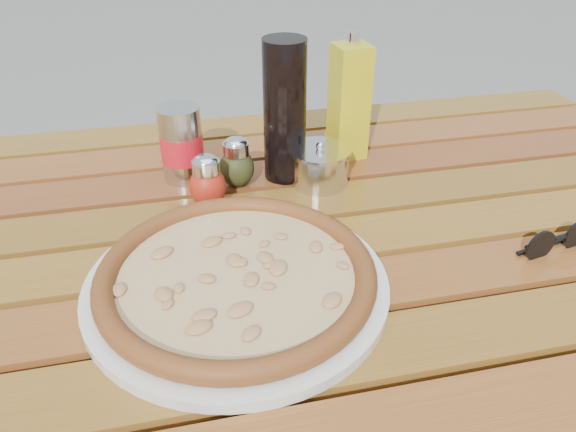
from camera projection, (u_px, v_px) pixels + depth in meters
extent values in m
cube|color=#321D0B|center=(504.00, 253.00, 1.41)|extent=(0.06, 0.06, 0.70)
cube|color=#371D0C|center=(291.00, 272.00, 0.78)|extent=(1.36, 0.86, 0.04)
cube|color=#58330F|center=(334.00, 362.00, 0.59)|extent=(1.40, 0.09, 0.03)
cube|color=#582A0F|center=(310.00, 300.00, 0.68)|extent=(1.40, 0.09, 0.03)
cube|color=#5B3610|center=(291.00, 252.00, 0.76)|extent=(1.40, 0.09, 0.03)
cube|color=#51310E|center=(276.00, 213.00, 0.84)|extent=(1.40, 0.09, 0.03)
cube|color=#50230E|center=(264.00, 181.00, 0.93)|extent=(1.40, 0.09, 0.03)
cube|color=#5A2B0F|center=(253.00, 154.00, 1.01)|extent=(1.40, 0.09, 0.03)
cube|color=#56350F|center=(245.00, 132.00, 1.09)|extent=(1.40, 0.09, 0.03)
cylinder|color=silver|center=(237.00, 285.00, 0.67)|extent=(0.43, 0.43, 0.01)
cylinder|color=beige|center=(236.00, 277.00, 0.66)|extent=(0.41, 0.41, 0.01)
torus|color=black|center=(236.00, 273.00, 0.66)|extent=(0.43, 0.43, 0.03)
ellipsoid|color=red|center=(208.00, 186.00, 0.82)|extent=(0.06, 0.06, 0.06)
cylinder|color=white|center=(206.00, 166.00, 0.80)|extent=(0.05, 0.05, 0.02)
ellipsoid|color=silver|center=(205.00, 161.00, 0.80)|extent=(0.04, 0.04, 0.02)
ellipsoid|color=#373C18|center=(237.00, 168.00, 0.87)|extent=(0.06, 0.06, 0.06)
cylinder|color=silver|center=(236.00, 148.00, 0.85)|extent=(0.04, 0.04, 0.02)
ellipsoid|color=white|center=(236.00, 143.00, 0.85)|extent=(0.04, 0.04, 0.02)
cylinder|color=black|center=(285.00, 111.00, 0.85)|extent=(0.08, 0.08, 0.22)
cylinder|color=silver|center=(182.00, 144.00, 0.87)|extent=(0.07, 0.07, 0.12)
cylinder|color=red|center=(182.00, 147.00, 0.88)|extent=(0.08, 0.08, 0.04)
cube|color=gold|center=(349.00, 102.00, 0.93)|extent=(0.06, 0.06, 0.19)
cylinder|color=white|center=(353.00, 38.00, 0.87)|extent=(0.02, 0.02, 0.02)
cylinder|color=silver|center=(320.00, 167.00, 0.88)|extent=(0.10, 0.10, 0.05)
cylinder|color=silver|center=(320.00, 151.00, 0.86)|extent=(0.10, 0.10, 0.01)
sphere|color=silver|center=(320.00, 146.00, 0.86)|extent=(0.02, 0.02, 0.01)
cylinder|color=black|center=(541.00, 246.00, 0.72)|extent=(0.04, 0.01, 0.04)
cube|color=black|center=(560.00, 238.00, 0.72)|extent=(0.02, 0.01, 0.00)
cube|color=black|center=(544.00, 246.00, 0.74)|extent=(0.09, 0.02, 0.00)
cube|color=black|center=(552.00, 240.00, 0.75)|extent=(0.09, 0.02, 0.00)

